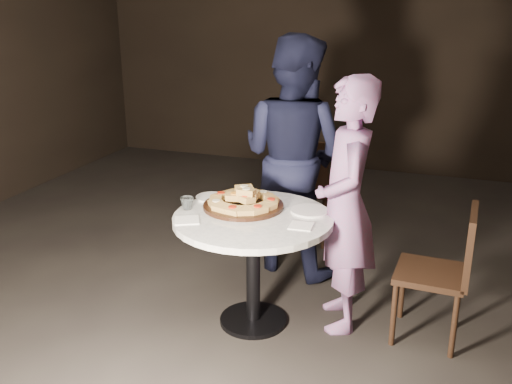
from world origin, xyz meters
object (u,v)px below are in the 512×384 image
focaccia_pile (244,199)px  chair_far (307,183)px  diner_navy (293,156)px  chair_right (447,266)px  diner_teal (346,206)px  table (253,237)px  water_glass (187,203)px  serving_board (243,206)px

focaccia_pile → chair_far: chair_far is taller
diner_navy → chair_right: bearing=165.8°
chair_right → diner_teal: size_ratio=0.54×
diner_navy → diner_teal: (0.50, -0.66, -0.09)m
diner_navy → diner_teal: diner_navy is taller
diner_navy → chair_far: bearing=-72.0°
chair_right → diner_navy: (-1.09, 0.66, 0.37)m
table → diner_navy: size_ratio=0.66×
focaccia_pile → chair_far: 1.23m
table → diner_navy: bearing=90.3°
table → chair_right: chair_right is taller
chair_right → diner_navy: diner_navy is taller
diner_teal → chair_right: bearing=70.7°
water_glass → chair_right: size_ratio=0.10×
serving_board → chair_far: (0.09, 1.20, -0.21)m
chair_far → table: bearing=95.4°
serving_board → diner_navy: 0.75m
serving_board → focaccia_pile: size_ratio=1.11×
chair_right → diner_teal: bearing=-87.7°
water_glass → chair_right: (1.50, 0.21, -0.27)m
chair_right → diner_navy: 1.33m
focaccia_pile → chair_right: bearing=3.5°
table → diner_navy: 0.89m
table → chair_right: bearing=9.7°
serving_board → chair_right: size_ratio=0.60×
serving_board → chair_far: 1.22m
water_glass → chair_far: bearing=73.5°
chair_far → diner_navy: size_ratio=0.52×
diner_teal → water_glass: bearing=-95.7°
table → serving_board: serving_board is taller
chair_far → chair_right: chair_far is taller
chair_right → focaccia_pile: bearing=-83.9°
focaccia_pile → diner_teal: diner_teal is taller
table → chair_far: (-0.01, 1.32, -0.07)m
diner_navy → focaccia_pile: bearing=99.5°
serving_board → focaccia_pile: (0.00, 0.00, 0.04)m
water_glass → chair_right: 1.53m
chair_far → diner_teal: diner_teal is taller
water_glass → diner_navy: 0.97m
diner_teal → focaccia_pile: bearing=-101.7°
focaccia_pile → diner_navy: 0.74m
serving_board → diner_teal: diner_teal is taller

